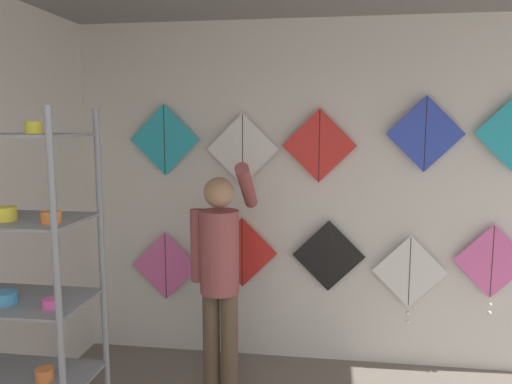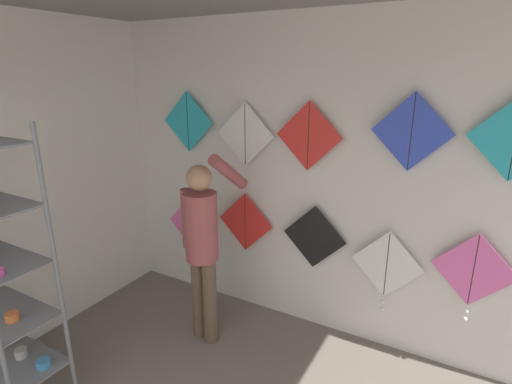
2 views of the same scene
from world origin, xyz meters
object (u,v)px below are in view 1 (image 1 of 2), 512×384
Objects in this scene: kite_2 at (329,256)px; kite_3 at (409,275)px; kite_1 at (242,252)px; kite_6 at (243,149)px; kite_8 at (425,134)px; shopkeeper at (220,267)px; kite_5 at (164,140)px; kite_0 at (166,266)px; kite_4 at (492,264)px; kite_7 at (319,146)px.

kite_3 is at bearing -0.05° from kite_2.
kite_6 is (0.01, 0.00, 0.86)m from kite_1.
kite_8 is (1.42, 0.00, 0.13)m from kite_6.
kite_1 is at bearing 94.49° from shopkeeper.
kite_1 is 1.13m from kite_5.
kite_3 is at bearing -0.02° from kite_0.
kite_0 is at bearing 180.00° from kite_8.
kite_4 is 1.63m from kite_7.
kite_1 is at bearing 180.00° from kite_6.
kite_1 is at bearing 179.98° from kite_4.
kite_2 is (0.71, 0.00, -0.00)m from kite_1.
kite_1 is 1.00× the size of kite_7.
kite_6 is (-1.96, 0.00, 0.88)m from kite_4.
kite_2 is 1.00× the size of kite_7.
kite_2 is 1.65m from kite_5.
kite_1 is 0.81× the size of kite_3.
kite_1 is at bearing 0.00° from kite_0.
kite_1 is 0.86m from kite_6.
shopkeeper is 1.24m from kite_7.
kite_2 is at bearing 180.00° from kite_8.
shopkeeper is 2.92× the size of kite_8.
kite_3 is 1.23× the size of kite_7.
kite_4 is 1.23× the size of kite_5.
kite_2 is at bearing 179.97° from kite_4.
kite_6 reaches higher than kite_4.
kite_6 is at bearing 0.00° from kite_0.
shopkeeper is 0.62m from kite_1.
kite_0 is at bearing 179.98° from kite_3.
kite_6 is 1.00× the size of kite_7.
shopkeeper reaches higher than kite_3.
kite_4 is 1.23× the size of kite_8.
kite_0 is 1.00× the size of kite_8.
kite_4 is 2.78m from kite_5.
kite_8 reaches higher than kite_0.
kite_5 is at bearing 0.00° from kite_0.
kite_7 is at bearing 0.00° from kite_1.
kite_8 is (0.80, 0.00, 0.09)m from kite_7.
kite_8 is (0.07, 0.00, 1.12)m from kite_3.
kite_2 is 1.26m from kite_4.
kite_8 reaches higher than shopkeeper.
shopkeeper is 2.12m from kite_4.
kite_1 is (0.05, 0.61, -0.05)m from shopkeeper.
kite_4 is (1.97, -0.00, -0.02)m from kite_1.
kite_0 is (-0.61, 0.61, -0.19)m from shopkeeper.
kite_0 is at bearing 180.00° from kite_2.
kite_2 is at bearing 0.00° from kite_5.
kite_6 reaches higher than kite_2.
kite_4 is 2.15m from kite_6.
kite_2 is 1.00× the size of kite_5.
kite_6 is (0.67, 0.00, 1.00)m from kite_0.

